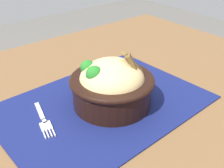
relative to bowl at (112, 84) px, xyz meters
name	(u,v)px	position (x,y,z in m)	size (l,w,h in m)	color
table	(109,122)	(-0.02, -0.03, -0.13)	(1.11, 0.85, 0.74)	brown
placemat	(103,104)	(0.02, -0.01, -0.05)	(0.45, 0.32, 0.00)	#11194C
bowl	(112,84)	(0.00, 0.00, 0.00)	(0.18, 0.18, 0.12)	black
fork	(44,121)	(0.15, -0.04, -0.05)	(0.04, 0.13, 0.00)	#B8B8B8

